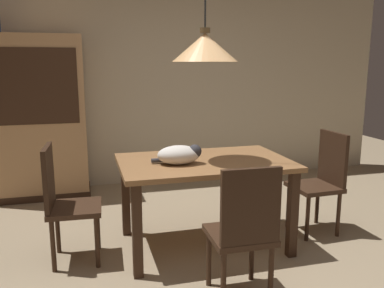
% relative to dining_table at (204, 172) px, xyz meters
% --- Properties ---
extents(ground, '(10.00, 10.00, 0.00)m').
position_rel_dining_table_xyz_m(ground, '(-0.09, -0.59, -0.65)').
color(ground, '#998466').
extents(back_wall, '(6.40, 0.10, 2.90)m').
position_rel_dining_table_xyz_m(back_wall, '(-0.09, 2.06, 0.80)').
color(back_wall, beige).
rests_on(back_wall, ground).
extents(dining_table, '(1.40, 0.90, 0.75)m').
position_rel_dining_table_xyz_m(dining_table, '(0.00, 0.00, 0.00)').
color(dining_table, olive).
rests_on(dining_table, ground).
extents(chair_left_side, '(0.42, 0.42, 0.93)m').
position_rel_dining_table_xyz_m(chair_left_side, '(-1.13, 0.00, -0.14)').
color(chair_left_side, '#382316').
rests_on(chair_left_side, ground).
extents(chair_near_front, '(0.41, 0.41, 0.93)m').
position_rel_dining_table_xyz_m(chair_near_front, '(-0.00, -0.88, -0.14)').
color(chair_near_front, '#382316').
rests_on(chair_near_front, ground).
extents(chair_right_side, '(0.42, 0.42, 0.93)m').
position_rel_dining_table_xyz_m(chair_right_side, '(1.13, 0.00, -0.14)').
color(chair_right_side, '#382316').
rests_on(chair_right_side, ground).
extents(cat_sleeping, '(0.39, 0.24, 0.16)m').
position_rel_dining_table_xyz_m(cat_sleeping, '(-0.22, -0.07, 0.18)').
color(cat_sleeping, silver).
rests_on(cat_sleeping, dining_table).
extents(pendant_lamp, '(0.52, 0.52, 1.30)m').
position_rel_dining_table_xyz_m(pendant_lamp, '(0.00, 0.00, 1.01)').
color(pendant_lamp, '#E0A86B').
extents(hutch_bookcase, '(1.12, 0.45, 1.85)m').
position_rel_dining_table_xyz_m(hutch_bookcase, '(-1.48, 1.72, 0.24)').
color(hutch_bookcase, tan).
rests_on(hutch_bookcase, ground).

